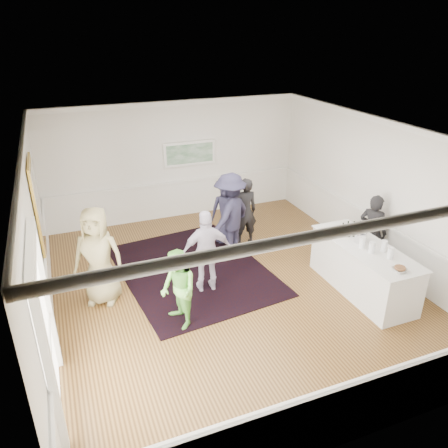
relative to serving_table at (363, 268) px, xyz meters
name	(u,v)px	position (x,y,z in m)	size (l,w,h in m)	color
floor	(231,286)	(-2.41, 1.09, -0.51)	(8.00, 8.00, 0.00)	brown
ceiling	(232,134)	(-2.41, 1.09, 2.69)	(7.00, 8.00, 0.02)	white
wall_left	(37,247)	(-5.91, 1.09, 1.09)	(0.02, 8.00, 3.20)	white
wall_right	(379,193)	(1.09, 1.09, 1.09)	(0.02, 8.00, 3.20)	white
wall_back	(175,161)	(-2.41, 5.09, 1.09)	(7.00, 0.02, 3.20)	white
wall_front	(364,345)	(-2.41, -2.91, 1.09)	(7.00, 0.02, 3.20)	white
wainscoting	(231,266)	(-2.41, 1.09, -0.01)	(7.00, 8.00, 1.00)	white
mirror	(38,208)	(-5.86, 2.39, 1.29)	(0.05, 1.25, 1.85)	gold
doorway	(45,321)	(-5.86, -0.81, 0.91)	(0.10, 1.78, 2.56)	white
landscape_painting	(190,153)	(-2.01, 5.03, 1.27)	(1.44, 0.06, 0.66)	white
area_rug	(193,270)	(-2.94, 2.01, -0.50)	(2.94, 3.86, 0.02)	black
serving_table	(363,268)	(0.00, 0.00, 0.00)	(0.94, 2.48, 1.00)	white
bartender	(372,231)	(0.79, 0.77, 0.34)	(0.62, 0.41, 1.69)	black
guest_tan	(98,256)	(-4.93, 1.57, 0.48)	(0.96, 0.63, 1.97)	tan
guest_green	(178,290)	(-3.75, 0.27, 0.24)	(0.72, 0.56, 1.49)	#75CE52
guest_lilac	(207,252)	(-2.89, 1.19, 0.36)	(1.02, 0.42, 1.74)	silver
guest_dark_a	(230,215)	(-1.90, 2.42, 0.49)	(1.29, 0.74, 1.99)	#232238
guest_dark_b	(245,212)	(-1.35, 2.81, 0.34)	(0.62, 0.40, 1.69)	black
guest_navy	(228,211)	(-1.71, 2.98, 0.34)	(0.83, 0.54, 1.70)	#232238
wine_bottles	(351,228)	(0.02, 0.54, 0.65)	(0.46, 0.20, 0.31)	black
juice_pitchers	(377,247)	(0.02, -0.27, 0.62)	(0.41, 0.66, 0.24)	#63AA3C
ice_bucket	(360,237)	(0.01, 0.22, 0.61)	(0.26, 0.26, 0.24)	silver
nut_bowl	(400,269)	(-0.05, -0.98, 0.54)	(0.27, 0.27, 0.07)	white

